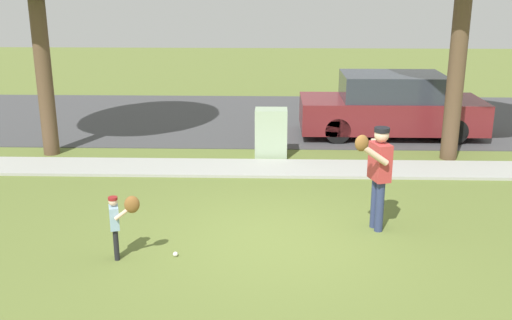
% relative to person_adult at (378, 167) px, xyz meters
% --- Properties ---
extents(ground_plane, '(48.00, 48.00, 0.00)m').
position_rel_person_adult_xyz_m(ground_plane, '(-1.65, 3.09, -1.08)').
color(ground_plane, olive).
extents(sidewalk_strip, '(36.00, 1.20, 0.06)m').
position_rel_person_adult_xyz_m(sidewalk_strip, '(-1.65, 3.19, -1.05)').
color(sidewalk_strip, '#A3A39E').
rests_on(sidewalk_strip, ground).
extents(road_surface, '(36.00, 6.80, 0.02)m').
position_rel_person_adult_xyz_m(road_surface, '(-1.65, 8.19, -1.07)').
color(road_surface, '#424244').
rests_on(road_surface, ground).
extents(person_adult, '(0.66, 0.78, 1.74)m').
position_rel_person_adult_xyz_m(person_adult, '(0.00, 0.00, 0.00)').
color(person_adult, navy).
rests_on(person_adult, ground).
extents(person_child, '(0.51, 0.33, 1.02)m').
position_rel_person_adult_xyz_m(person_child, '(-3.91, -1.21, -0.41)').
color(person_child, black).
rests_on(person_child, ground).
extents(baseball, '(0.07, 0.07, 0.07)m').
position_rel_person_adult_xyz_m(baseball, '(-3.14, -1.10, -1.05)').
color(baseball, white).
rests_on(baseball, ground).
extents(utility_cabinet, '(0.74, 0.52, 1.14)m').
position_rel_person_adult_xyz_m(utility_cabinet, '(-1.74, 4.18, -0.51)').
color(utility_cabinet, '#9EB293').
rests_on(utility_cabinet, ground).
extents(parked_suv_maroon, '(4.70, 1.90, 1.63)m').
position_rel_person_adult_xyz_m(parked_suv_maroon, '(1.39, 6.22, -0.29)').
color(parked_suv_maroon, maroon).
rests_on(parked_suv_maroon, road_surface).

